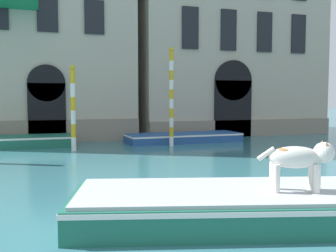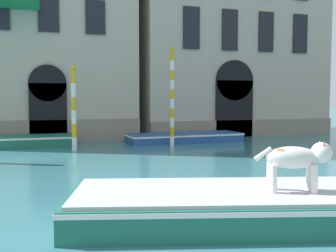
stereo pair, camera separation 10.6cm
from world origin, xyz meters
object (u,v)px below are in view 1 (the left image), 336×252
boat_foreground (248,204)px  dog_on_deck (300,158)px  boat_moored_near_palazzo (10,142)px  boat_moored_far (184,137)px  mooring_pole_3 (73,108)px  mooring_pole_0 (171,97)px

boat_foreground → dog_on_deck: 1.21m
boat_moored_near_palazzo → boat_moored_far: 7.87m
dog_on_deck → mooring_pole_3: (-3.03, 10.59, 0.60)m
dog_on_deck → boat_moored_near_palazzo: 13.68m
boat_foreground → boat_moored_far: 12.16m
boat_foreground → mooring_pole_3: bearing=117.2°
dog_on_deck → mooring_pole_0: (1.25, 10.91, 1.05)m
boat_moored_far → dog_on_deck: bearing=-103.0°
boat_moored_near_palazzo → boat_foreground: bearing=-67.9°
boat_moored_near_palazzo → mooring_pole_0: (6.84, -1.55, 1.94)m
boat_moored_near_palazzo → mooring_pole_3: 3.50m
boat_foreground → mooring_pole_0: (2.03, 10.52, 1.89)m
mooring_pole_0 → boat_moored_near_palazzo: bearing=167.2°
boat_foreground → mooring_pole_3: size_ratio=1.89×
dog_on_deck → boat_moored_far: 12.41m
mooring_pole_3 → boat_foreground: bearing=-77.5°
boat_moored_far → boat_foreground: bearing=-107.0°
boat_foreground → mooring_pole_0: size_ratio=1.50×
mooring_pole_0 → mooring_pole_3: size_ratio=1.26×
boat_moored_near_palazzo → mooring_pole_0: bearing=-12.4°
boat_foreground → mooring_pole_0: 10.88m
mooring_pole_0 → dog_on_deck: bearing=-96.6°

